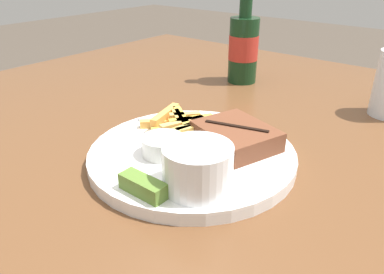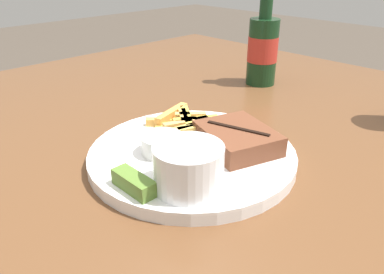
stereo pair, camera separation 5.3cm
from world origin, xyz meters
The scene contains 9 objects.
dining_table centered at (0.00, 0.00, 0.71)m, with size 1.34×1.35×0.78m.
dinner_plate centered at (0.00, 0.00, 0.78)m, with size 0.30×0.30×0.02m.
steak_portion centered at (0.04, 0.05, 0.81)m, with size 0.13×0.12×0.03m.
fries_pile centered at (-0.05, 0.04, 0.81)m, with size 0.13×0.10×0.02m.
coleslaw_cup centered at (0.07, -0.07, 0.82)m, with size 0.08×0.08×0.06m.
dipping_sauce_cup centered at (-0.02, -0.04, 0.81)m, with size 0.06×0.06×0.03m.
pickle_spear centered at (0.02, -0.12, 0.80)m, with size 0.06×0.02×0.02m.
fork_utensil centered at (-0.08, 0.02, 0.80)m, with size 0.13×0.04×0.00m.
beer_bottle centered at (-0.15, 0.36, 0.86)m, with size 0.07×0.07×0.23m.
Camera 1 is at (0.30, -0.37, 1.05)m, focal length 35.00 mm.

